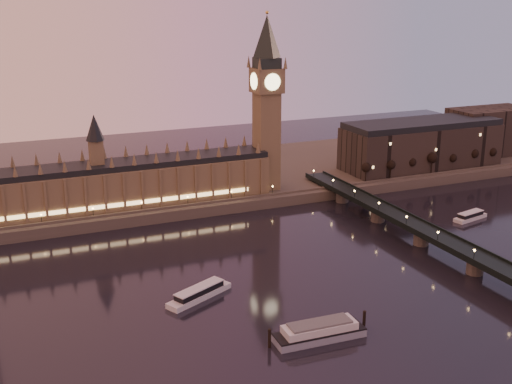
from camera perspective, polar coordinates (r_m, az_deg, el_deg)
ground at (r=267.96m, az=0.96°, el=-8.90°), size 700.00×700.00×0.00m
far_embankment at (r=421.73m, az=-4.51°, el=1.15°), size 560.00×130.00×6.00m
palace_of_westminster at (r=358.85m, az=-12.92°, el=1.08°), size 180.00×26.62×52.00m
big_ben at (r=377.66m, az=0.96°, el=8.82°), size 17.68×17.68×104.00m
westminster_bridge at (r=311.73m, az=16.57°, el=-4.74°), size 13.20×260.00×15.30m
city_block at (r=467.67m, az=16.42°, el=4.50°), size 155.00×45.00×34.00m
bare_tree_0 at (r=406.79m, az=9.80°, el=2.17°), size 6.13×6.13×12.46m
bare_tree_1 at (r=416.07m, az=11.76°, el=2.38°), size 6.13×6.13×12.46m
bare_tree_2 at (r=425.83m, az=13.64°, el=2.59°), size 6.13×6.13×12.46m
bare_tree_3 at (r=436.02m, az=15.43°, el=2.78°), size 6.13×6.13×12.46m
bare_tree_4 at (r=446.63m, az=17.14°, el=2.96°), size 6.13×6.13×12.46m
bare_tree_5 at (r=457.61m, az=18.77°, el=3.14°), size 6.13×6.13×12.46m
bare_tree_6 at (r=468.95m, az=20.32°, el=3.30°), size 6.13×6.13×12.46m
cruise_boat_a at (r=263.26m, az=-5.06°, el=-8.94°), size 30.60×19.63×4.93m
cruise_boat_c at (r=371.30m, az=18.52°, el=-2.04°), size 22.90×10.78×4.42m
moored_barge at (r=233.95m, az=5.66°, el=-12.23°), size 38.53×10.75×7.07m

